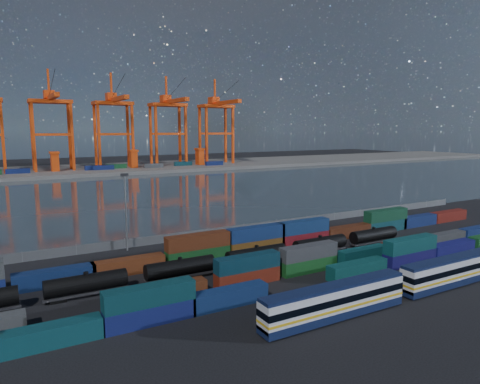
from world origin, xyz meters
TOP-DOWN VIEW (x-y plane):
  - ground at (0.00, 0.00)m, footprint 700.00×700.00m
  - harbor_water at (0.00, 105.00)m, footprint 700.00×700.00m
  - far_quay at (0.00, 210.00)m, footprint 700.00×70.00m
  - distant_mountains at (63.02, 1600.00)m, footprint 2470.00×1100.00m
  - passenger_train at (11.93, -21.28)m, footprint 75.46×2.90m
  - container_row_south at (-24.58, -10.14)m, footprint 127.67×2.49m
  - container_row_mid at (9.17, -3.89)m, footprint 141.11×2.36m
  - container_row_north at (-3.75, 11.27)m, footprint 129.84×2.63m
  - tanker_string at (-18.92, 3.80)m, footprint 90.25×2.74m
  - waterfront_fence at (-0.00, 28.00)m, footprint 160.12×0.12m
  - yard_light_mast at (-30.00, 26.00)m, footprint 1.60×0.40m
  - gantry_cranes at (-7.50, 203.42)m, footprint 197.88×43.93m
  - quay_containers at (-11.00, 195.46)m, footprint 172.58×10.99m
  - straddle_carriers at (-2.50, 200.00)m, footprint 140.00×7.00m

SIDE VIEW (x-z plane):
  - ground at x=0.00m, z-range 0.00..0.00m
  - harbor_water at x=0.00m, z-range 0.01..0.01m
  - far_quay at x=0.00m, z-range 0.00..2.00m
  - waterfront_fence at x=0.00m, z-range -0.10..2.10m
  - container_row_mid at x=9.17m, z-range -0.84..4.20m
  - tanker_string at x=-18.92m, z-range 0.01..3.92m
  - container_row_south at x=-24.58m, z-range -0.51..4.81m
  - container_row_north at x=-3.75m, z-range -0.47..5.14m
  - passenger_train at x=11.93m, z-range 0.01..4.98m
  - quay_containers at x=-11.00m, z-range 2.00..4.60m
  - straddle_carriers at x=-2.50m, z-range 2.27..13.37m
  - yard_light_mast at x=-30.00m, z-range 1.00..17.60m
  - gantry_cranes at x=-7.50m, z-range 6.72..66.21m
  - distant_mountains at x=63.02m, z-range -39.71..480.29m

